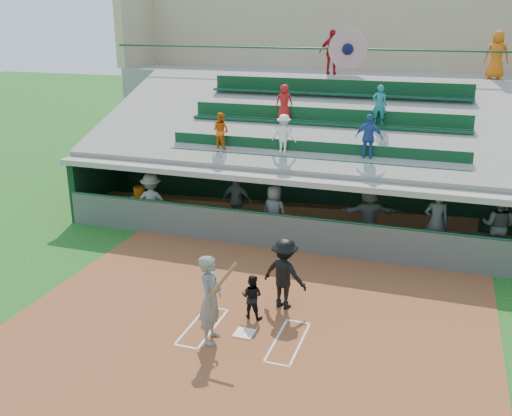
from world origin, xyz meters
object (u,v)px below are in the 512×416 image
(home_plate, at_px, (244,333))
(white_table, at_px, (143,208))
(water_cooler, at_px, (140,193))
(catcher, at_px, (252,297))
(batter_at_plate, at_px, (211,299))

(home_plate, bearing_deg, white_table, 134.37)
(home_plate, relative_size, water_cooler, 1.07)
(catcher, xyz_separation_m, water_cooler, (-5.91, 5.25, 0.44))
(white_table, height_order, water_cooler, water_cooler)
(batter_at_plate, xyz_separation_m, white_table, (-5.34, 6.53, -0.61))
(batter_at_plate, relative_size, water_cooler, 5.04)
(home_plate, relative_size, catcher, 0.39)
(white_table, bearing_deg, batter_at_plate, -51.46)
(white_table, bearing_deg, water_cooler, -134.89)
(home_plate, height_order, water_cooler, water_cooler)
(white_table, xyz_separation_m, water_cooler, (-0.05, -0.05, 0.58))
(catcher, bearing_deg, water_cooler, -39.24)
(home_plate, height_order, catcher, catcher)
(home_plate, distance_m, white_table, 8.50)
(home_plate, height_order, batter_at_plate, batter_at_plate)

